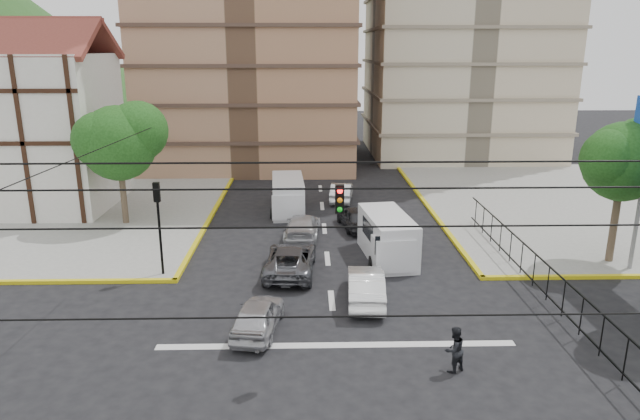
{
  "coord_description": "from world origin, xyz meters",
  "views": [
    {
      "loc": [
        -1.02,
        -17.25,
        10.38
      ],
      "look_at": [
        -0.49,
        5.04,
        4.0
      ],
      "focal_mm": 32.0,
      "sensor_mm": 36.0,
      "label": 1
    }
  ],
  "objects_px": {
    "traffic_light_nw": "(158,213)",
    "car_white_front_right": "(366,286)",
    "van_right_lane": "(388,239)",
    "pedestrian_crosswalk": "(454,349)",
    "car_silver_front_left": "(258,316)",
    "van_left_lane": "(288,197)"
  },
  "relations": [
    {
      "from": "traffic_light_nw",
      "to": "car_white_front_right",
      "type": "bearing_deg",
      "value": -17.31
    },
    {
      "from": "van_right_lane",
      "to": "car_white_front_right",
      "type": "relative_size",
      "value": 1.24
    },
    {
      "from": "pedestrian_crosswalk",
      "to": "car_silver_front_left",
      "type": "bearing_deg",
      "value": -52.65
    },
    {
      "from": "car_silver_front_left",
      "to": "pedestrian_crosswalk",
      "type": "relative_size",
      "value": 2.4
    },
    {
      "from": "pedestrian_crosswalk",
      "to": "van_left_lane",
      "type": "bearing_deg",
      "value": -101.38
    },
    {
      "from": "van_right_lane",
      "to": "pedestrian_crosswalk",
      "type": "relative_size",
      "value": 3.31
    },
    {
      "from": "traffic_light_nw",
      "to": "car_white_front_right",
      "type": "xyz_separation_m",
      "value": [
        9.24,
        -2.88,
        -2.41
      ]
    },
    {
      "from": "van_right_lane",
      "to": "pedestrian_crosswalk",
      "type": "bearing_deg",
      "value": -92.94
    },
    {
      "from": "traffic_light_nw",
      "to": "van_right_lane",
      "type": "relative_size",
      "value": 0.83
    },
    {
      "from": "car_silver_front_left",
      "to": "van_left_lane",
      "type": "bearing_deg",
      "value": -84.1
    },
    {
      "from": "van_left_lane",
      "to": "car_white_front_right",
      "type": "relative_size",
      "value": 1.2
    },
    {
      "from": "pedestrian_crosswalk",
      "to": "car_white_front_right",
      "type": "bearing_deg",
      "value": -95.96
    },
    {
      "from": "traffic_light_nw",
      "to": "van_right_lane",
      "type": "height_order",
      "value": "traffic_light_nw"
    },
    {
      "from": "van_left_lane",
      "to": "car_silver_front_left",
      "type": "relative_size",
      "value": 1.33
    },
    {
      "from": "van_right_lane",
      "to": "van_left_lane",
      "type": "bearing_deg",
      "value": 114.48
    },
    {
      "from": "van_left_lane",
      "to": "car_silver_front_left",
      "type": "bearing_deg",
      "value": -95.59
    },
    {
      "from": "van_left_lane",
      "to": "van_right_lane",
      "type": "bearing_deg",
      "value": -61.63
    },
    {
      "from": "traffic_light_nw",
      "to": "pedestrian_crosswalk",
      "type": "relative_size",
      "value": 2.76
    },
    {
      "from": "pedestrian_crosswalk",
      "to": "van_right_lane",
      "type": "bearing_deg",
      "value": -114.89
    },
    {
      "from": "car_white_front_right",
      "to": "car_silver_front_left",
      "type": "bearing_deg",
      "value": 34.46
    },
    {
      "from": "car_white_front_right",
      "to": "pedestrian_crosswalk",
      "type": "xyz_separation_m",
      "value": [
        2.36,
        -5.51,
        0.1
      ]
    },
    {
      "from": "traffic_light_nw",
      "to": "van_right_lane",
      "type": "distance_m",
      "value": 11.18
    }
  ]
}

